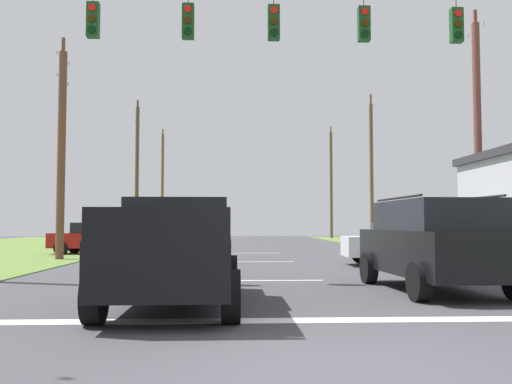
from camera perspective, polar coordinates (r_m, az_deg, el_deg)
The scene contains 16 objects.
ground_plane at distance 6.09m, azimuth 8.54°, elevation -17.23°, with size 120.00×120.00×0.00m, color #3D3D42.
stop_bar_stripe at distance 8.81m, azimuth 5.00°, elevation -12.84°, with size 13.33×0.45×0.01m, color white.
lane_dash_0 at distance 14.73m, azimuth 1.99°, elevation -8.96°, with size 0.15×2.50×0.01m, color white.
lane_dash_1 at distance 21.82m, azimuth 0.57°, elevation -7.09°, with size 0.15×2.50×0.01m, color white.
lane_dash_2 at distance 28.14m, azimuth -0.09°, elevation -6.22°, with size 0.15×2.50×0.01m, color white.
overhead_signal_span at distance 15.25m, azimuth 1.26°, elevation 9.33°, with size 16.10×0.31×8.46m.
pickup_truck at distance 10.38m, azimuth -8.14°, elevation -6.01°, with size 2.31×5.41×1.95m.
suv_black at distance 12.97m, azimuth 17.62°, elevation -4.91°, with size 2.41×4.89×2.05m.
distant_car_crossing_white at distance 20.61m, azimuth 14.90°, elevation -5.02°, with size 4.36×2.14×1.52m.
distant_car_oncoming at distance 28.08m, azimuth -15.81°, elevation -4.50°, with size 4.43×2.28×1.52m.
utility_pole_mid_right at distance 24.53m, azimuth 21.59°, elevation 5.20°, with size 0.31×1.59×10.23m.
utility_pole_far_right at distance 40.98m, azimuth 11.65°, elevation 2.14°, with size 0.26×1.84×10.79m.
utility_pole_near_left at distance 57.87m, azimuth 7.64°, elevation 1.02°, with size 0.29×1.90×11.42m.
utility_pole_far_left at distance 24.56m, azimuth -19.15°, elevation 4.07°, with size 0.33×1.65×9.22m.
utility_pole_distant_right at distance 41.25m, azimuth -12.00°, elevation 2.14°, with size 0.27×1.96×10.40m.
utility_pole_distant_left at distance 56.71m, azimuth -9.49°, elevation 0.91°, with size 0.27×1.58×10.93m.
Camera 1 is at (-1.10, -5.81, 1.48)m, focal length 39.40 mm.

